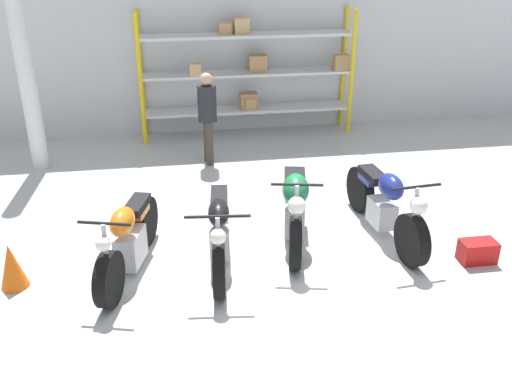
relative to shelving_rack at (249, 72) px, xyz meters
name	(u,v)px	position (x,y,z in m)	size (l,w,h in m)	color
ground_plane	(261,255)	(-0.54, -4.68, -1.26)	(30.00, 30.00, 0.00)	#B2B7B7
back_wall	(219,40)	(-0.54, 0.37, 0.54)	(30.00, 0.08, 3.60)	silver
shelving_rack	(249,72)	(0.00, 0.00, 0.00)	(4.12, 0.63, 2.41)	yellow
support_pillar	(24,63)	(-3.83, -1.18, 0.54)	(0.28, 0.28, 3.60)	silver
motorcycle_orange	(129,240)	(-2.16, -4.77, -0.84)	(0.79, 1.97, 0.99)	black
motorcycle_black	(219,229)	(-1.07, -4.70, -0.83)	(0.72, 2.12, 0.98)	black
motorcycle_green	(295,206)	(-0.04, -4.35, -0.77)	(0.70, 2.00, 1.09)	black
motorcycle_blue	(385,204)	(1.17, -4.41, -0.81)	(0.63, 2.21, 1.04)	black
person_browsing	(207,112)	(-0.94, -1.44, -0.32)	(0.36, 0.36, 1.60)	#38332D
toolbox	(478,251)	(2.09, -5.24, -1.12)	(0.44, 0.26, 0.28)	red
traffic_cone	(12,266)	(-3.47, -4.92, -0.98)	(0.32, 0.32, 0.55)	orange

